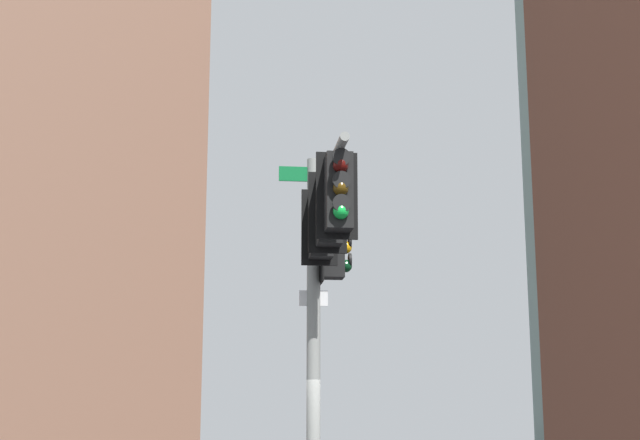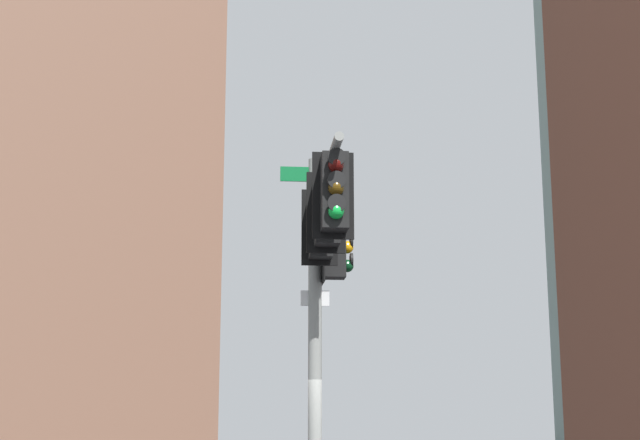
% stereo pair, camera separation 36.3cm
% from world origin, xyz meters
% --- Properties ---
extents(signal_pole_assembly, '(2.11, 3.74, 6.01)m').
position_xyz_m(signal_pole_assembly, '(-0.85, -1.01, 4.28)').
color(signal_pole_assembly, gray).
rests_on(signal_pole_assembly, ground_plane).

